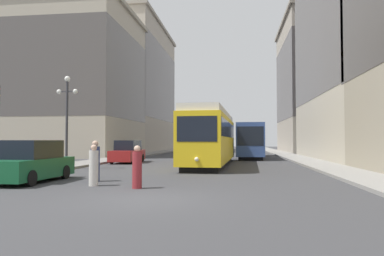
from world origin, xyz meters
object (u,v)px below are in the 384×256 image
Objects in this scene: streetcar at (211,137)px; pedestrian_crossing_near at (95,162)px; parked_car_left_mid at (32,163)px; lamp_post_left_near at (67,107)px; transit_bus at (250,139)px; parked_car_left_near at (128,152)px; pedestrian_on_sidewalk at (137,168)px; pedestrian_crossing_far at (94,167)px.

streetcar is 8.00× the size of pedestrian_crossing_near.
streetcar reaches higher than parked_car_left_mid.
pedestrian_crossing_near is at bearing -54.67° from lamp_post_left_near.
parked_car_left_near is (-10.28, -9.92, -1.10)m from transit_bus.
parked_car_left_mid is (-10.28, -23.76, -1.10)m from transit_bus.
pedestrian_on_sidewalk is (5.17, -1.51, -0.09)m from parked_car_left_mid.
transit_bus reaches higher than pedestrian_crossing_far.
lamp_post_left_near is (-8.92, -4.67, 1.84)m from streetcar.
pedestrian_on_sidewalk is at bearing 20.24° from pedestrian_crossing_near.
parked_car_left_near is at bearing -134.19° from transit_bus.
transit_bus is 20.83m from lamp_post_left_near.
parked_car_left_near is 1.10× the size of parked_car_left_mid.
pedestrian_crossing_far is 9.99m from lamp_post_left_near.
streetcar reaches higher than pedestrian_crossing_far.
pedestrian_crossing_near is at bearing 11.58° from parked_car_left_mid.
lamp_post_left_near is at bearing -124.14° from transit_bus.
transit_bus reaches higher than parked_car_left_mid.
parked_car_left_mid is at bearing -111.57° from transit_bus.
streetcar is 8.77× the size of pedestrian_crossing_far.
parked_car_left_mid is at bearing -91.56° from parked_car_left_near.
lamp_post_left_near reaches higher than parked_car_left_near.
lamp_post_left_near is at bearing -107.03° from parked_car_left_near.
streetcar is at bearing 59.24° from parked_car_left_mid.
pedestrian_crossing_near is (2.67, 0.53, -0.00)m from parked_car_left_mid.
lamp_post_left_near is (-1.90, -6.86, 3.09)m from parked_car_left_near.
pedestrian_on_sidewalk is (1.93, -0.53, -0.01)m from pedestrian_crossing_far.
pedestrian_crossing_near is at bearing -148.63° from pedestrian_crossing_far.
parked_car_left_near is 2.76× the size of pedestrian_crossing_near.
parked_car_left_mid reaches higher than pedestrian_crossing_near.
parked_car_left_mid reaches higher than pedestrian_on_sidewalk.
pedestrian_crossing_far is at bearing -79.25° from parked_car_left_near.
parked_car_left_mid reaches higher than pedestrian_crossing_far.
streetcar is 2.90× the size of parked_car_left_near.
pedestrian_crossing_near is at bearing 155.39° from pedestrian_on_sidewalk.
transit_bus is 7.95× the size of pedestrian_crossing_far.
lamp_post_left_near reaches higher than parked_car_left_mid.
streetcar is 10.24m from lamp_post_left_near.
streetcar is 12.54m from transit_bus.
parked_car_left_mid is 5.38m from pedestrian_on_sidewalk.
pedestrian_crossing_near is at bearing -80.22° from parked_car_left_near.
transit_bus is 25.75m from pedestrian_crossing_far.
pedestrian_crossing_far is at bearing 179.33° from pedestrian_on_sidewalk.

